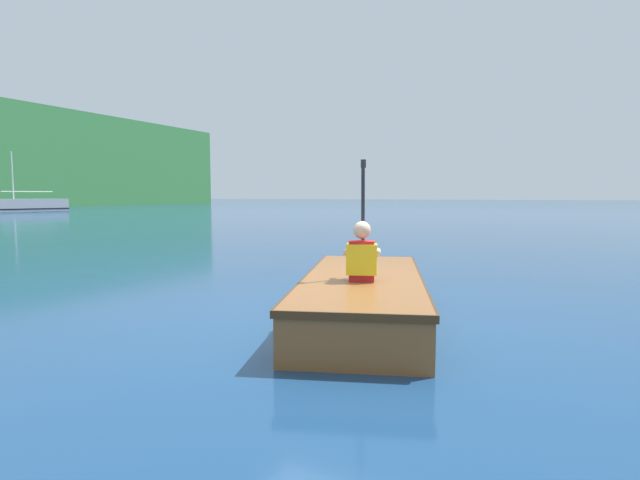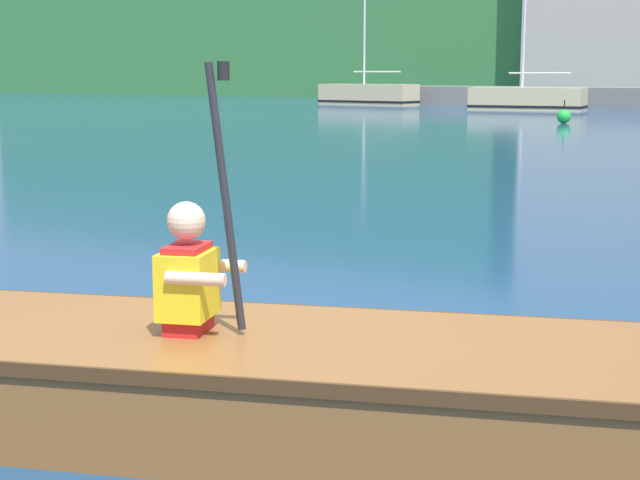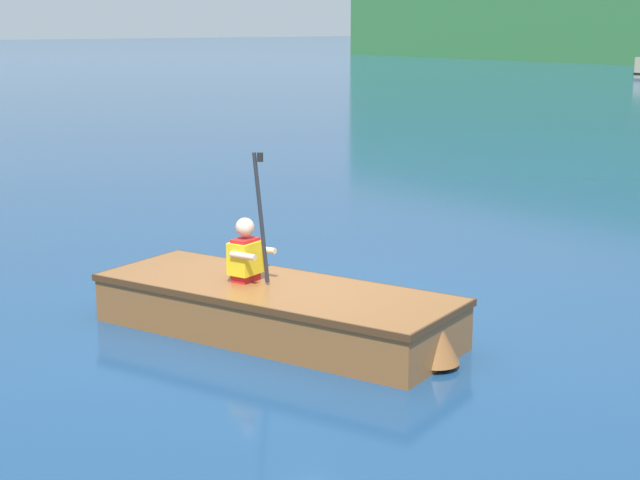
# 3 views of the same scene
# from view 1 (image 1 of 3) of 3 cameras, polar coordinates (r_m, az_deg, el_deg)

# --- Properties ---
(ground_plane) EXTENTS (300.00, 300.00, 0.00)m
(ground_plane) POSITION_cam_1_polar(r_m,az_deg,el_deg) (5.21, 1.03, -9.06)
(ground_plane) COLOR navy
(moored_boat_dock_west_inner) EXTENTS (7.45, 3.83, 4.85)m
(moored_boat_dock_west_inner) POSITION_cam_1_polar(r_m,az_deg,el_deg) (47.95, -31.18, 3.42)
(moored_boat_dock_west_inner) COLOR #9EA3A8
(moored_boat_dock_west_inner) RESTS_ON ground
(rowboat_foreground) EXTENTS (3.54, 2.23, 0.45)m
(rowboat_foreground) POSITION_cam_1_polar(r_m,az_deg,el_deg) (5.27, 4.96, -6.08)
(rowboat_foreground) COLOR brown
(rowboat_foreground) RESTS_ON ground
(person_paddler) EXTENTS (0.41, 0.42, 1.18)m
(person_paddler) POSITION_cam_1_polar(r_m,az_deg,el_deg) (4.84, 4.81, -1.60)
(person_paddler) COLOR red
(person_paddler) RESTS_ON rowboat_foreground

